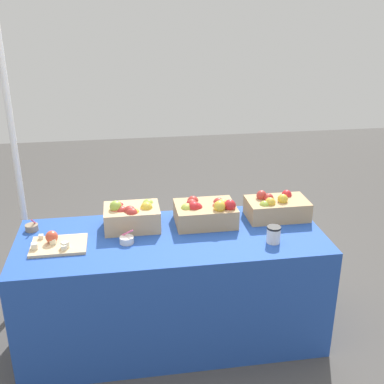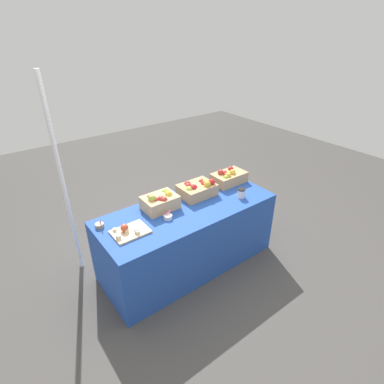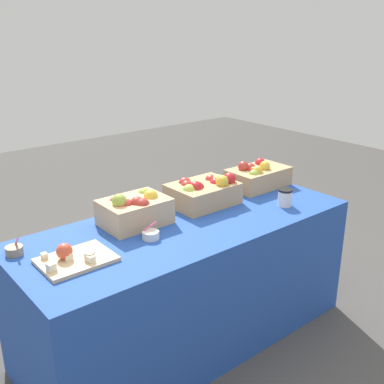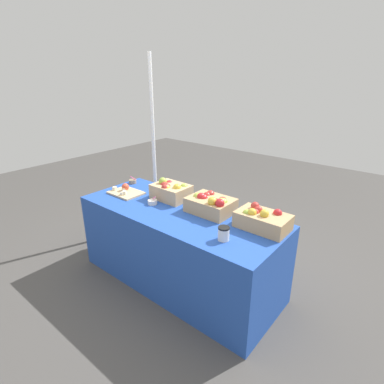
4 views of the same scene
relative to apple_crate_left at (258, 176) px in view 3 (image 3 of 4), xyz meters
name	(u,v)px [view 3 (image 3 of 4)]	position (x,y,z in m)	size (l,w,h in m)	color
ground_plane	(188,335)	(-0.72, -0.16, -0.81)	(10.00, 10.00, 0.00)	#474442
table	(187,281)	(-0.72, -0.16, -0.44)	(1.90, 0.76, 0.74)	#234CAD
apple_crate_left	(258,176)	(0.00, 0.00, 0.00)	(0.40, 0.25, 0.18)	tan
apple_crate_middle	(204,191)	(-0.48, -0.01, 0.01)	(0.39, 0.29, 0.19)	tan
apple_crate_right	(134,210)	(-0.96, -0.01, 0.01)	(0.35, 0.26, 0.20)	tan
cutting_board_front	(73,258)	(-1.41, -0.19, -0.05)	(0.32, 0.24, 0.09)	#D1B284
sample_bowl_near	(151,235)	(-1.00, -0.21, -0.05)	(0.09, 0.09, 0.08)	silver
sample_bowl_mid	(14,250)	(-1.59, 0.05, -0.05)	(0.08, 0.08, 0.09)	gray
coffee_cup	(285,197)	(-0.13, -0.34, -0.02)	(0.08, 0.08, 0.10)	silver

